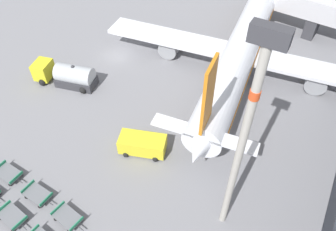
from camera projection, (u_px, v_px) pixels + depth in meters
name	position (u px, v px, depth m)	size (l,w,h in m)	color
ground_plane	(118.00, 55.00, 45.53)	(500.00, 500.00, 0.00)	gray
jet_bridge	(334.00, 18.00, 45.43)	(19.90, 6.35, 6.07)	silver
airplane	(243.00, 46.00, 41.33)	(36.40, 39.88, 12.25)	silver
fuel_tanker_primary	(68.00, 76.00, 40.47)	(8.11, 4.49, 3.03)	yellow
service_van	(142.00, 144.00, 33.24)	(5.17, 3.57, 1.92)	yellow
baggage_dolly_row_near_col_b	(12.00, 216.00, 28.45)	(3.30, 1.89, 0.92)	slate
baggage_dolly_row_mid_a_col_a	(9.00, 173.00, 31.50)	(3.25, 1.75, 0.92)	slate
baggage_dolly_row_mid_a_col_b	(38.00, 194.00, 29.93)	(3.26, 1.76, 0.92)	slate
baggage_dolly_row_mid_a_col_c	(68.00, 217.00, 28.39)	(3.30, 1.89, 0.92)	slate
apron_light_mast	(243.00, 138.00, 20.74)	(2.00, 0.70, 19.14)	#ADA89E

